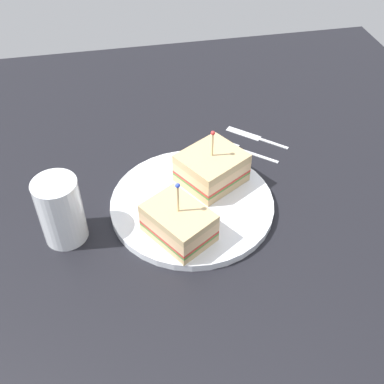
{
  "coord_description": "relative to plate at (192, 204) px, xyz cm",
  "views": [
    {
      "loc": [
        10.72,
        53.45,
        54.42
      ],
      "look_at": [
        0.0,
        0.0,
        3.27
      ],
      "focal_mm": 43.85,
      "sensor_mm": 36.0,
      "label": 1
    }
  ],
  "objects": [
    {
      "name": "drink_glass",
      "position": [
        20.15,
        2.37,
        4.21
      ],
      "size": [
        6.57,
        6.57,
        10.85
      ],
      "color": "beige",
      "rests_on": "ground_plane"
    },
    {
      "name": "sandwich_half_front",
      "position": [
        -4.21,
        -4.34,
        3.35
      ],
      "size": [
        12.86,
        12.49,
        10.22
      ],
      "color": "tan",
      "rests_on": "plate"
    },
    {
      "name": "sandwich_half_back",
      "position": [
        3.36,
        6.74,
        3.2
      ],
      "size": [
        11.27,
        12.1,
        10.38
      ],
      "color": "tan",
      "rests_on": "plate"
    },
    {
      "name": "knife",
      "position": [
        -15.44,
        -16.37,
        -0.46
      ],
      "size": [
        10.26,
        9.36,
        0.35
      ],
      "color": "silver",
      "rests_on": "ground_plane"
    },
    {
      "name": "plate",
      "position": [
        0.0,
        0.0,
        0.0
      ],
      "size": [
        26.58,
        26.58,
        1.27
      ],
      "primitive_type": "cylinder",
      "color": "white",
      "rests_on": "ground_plane"
    },
    {
      "name": "fork",
      "position": [
        -11.38,
        -13.33,
        -0.46
      ],
      "size": [
        10.82,
        9.53,
        0.35
      ],
      "color": "silver",
      "rests_on": "ground_plane"
    },
    {
      "name": "ground_plane",
      "position": [
        0.0,
        0.0,
        -1.64
      ],
      "size": [
        118.31,
        118.31,
        2.0
      ],
      "primitive_type": "cube",
      "color": "black"
    }
  ]
}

